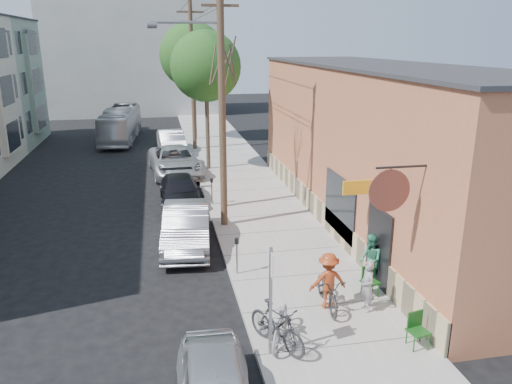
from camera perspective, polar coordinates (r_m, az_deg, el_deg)
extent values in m
plane|color=black|center=(16.11, -9.94, -11.10)|extent=(120.00, 120.00, 0.00)
cube|color=#A9A49D|center=(26.67, -1.46, 0.71)|extent=(4.50, 58.00, 0.15)
cube|color=#B56443|center=(21.69, 13.76, 5.11)|extent=(5.00, 20.00, 6.50)
cube|color=#2B2B2D|center=(21.30, 14.39, 13.83)|extent=(5.20, 20.20, 0.12)
cube|color=tan|center=(21.48, 7.13, -2.12)|extent=(0.10, 20.00, 1.10)
cube|color=black|center=(16.01, 13.87, -6.38)|extent=(0.10, 1.60, 2.60)
cube|color=black|center=(18.92, 9.55, -1.51)|extent=(0.08, 3.00, 2.20)
cylinder|color=brown|center=(12.90, 14.99, 0.14)|extent=(1.10, 0.06, 1.10)
cube|color=gold|center=(15.92, 11.59, 0.52)|extent=(1.00, 0.08, 0.45)
cube|color=gray|center=(41.42, -24.46, 11.24)|extent=(1.10, 3.20, 7.00)
cube|color=#B0B0AB|center=(56.32, -13.59, 14.87)|extent=(18.00, 8.00, 12.00)
cube|color=slate|center=(12.11, 1.68, -12.48)|extent=(0.07, 0.07, 2.80)
cube|color=silver|center=(11.65, 1.72, -8.18)|extent=(0.02, 0.45, 0.60)
cylinder|color=slate|center=(16.43, -2.18, -7.55)|extent=(0.06, 0.06, 1.10)
cylinder|color=black|center=(16.19, -2.21, -5.62)|extent=(0.14, 0.14, 0.18)
cylinder|color=slate|center=(23.38, -5.06, -0.09)|extent=(0.06, 0.06, 1.10)
cylinder|color=black|center=(23.22, -5.10, 1.33)|extent=(0.14, 0.14, 0.18)
cylinder|color=#503A28|center=(19.76, -3.91, 10.03)|extent=(0.28, 0.28, 10.00)
cube|color=#503A28|center=(19.66, -4.13, 20.50)|extent=(1.40, 0.10, 0.10)
cylinder|color=slate|center=(19.47, -11.79, 18.18)|extent=(0.35, 0.24, 0.24)
cylinder|color=#503A28|center=(35.36, -7.27, 12.92)|extent=(0.28, 0.28, 10.00)
cube|color=#503A28|center=(35.33, -7.54, 19.73)|extent=(1.80, 0.12, 0.12)
cube|color=#503A28|center=(35.31, -7.50, 18.76)|extent=(1.40, 0.10, 0.10)
cylinder|color=#44392C|center=(22.48, -3.70, 5.51)|extent=(0.24, 0.24, 5.86)
cylinder|color=#44392C|center=(29.66, -5.58, 8.00)|extent=(0.24, 0.24, 5.63)
sphere|color=#28591E|center=(29.35, -5.76, 14.12)|extent=(4.03, 4.03, 4.03)
cylinder|color=#44392C|center=(39.42, -7.06, 10.38)|extent=(0.24, 0.24, 5.97)
sphere|color=#28591E|center=(39.19, -7.24, 15.26)|extent=(4.98, 4.98, 4.98)
imported|color=gray|center=(14.56, 12.59, -10.46)|extent=(0.40, 0.58, 1.50)
imported|color=#348361|center=(16.02, 12.92, -7.55)|extent=(0.73, 0.88, 1.66)
imported|color=#993716|center=(14.50, 8.24, -9.99)|extent=(1.07, 0.62, 1.65)
imported|color=black|center=(14.64, 8.19, -11.08)|extent=(0.79, 1.99, 1.03)
imported|color=black|center=(12.76, 2.40, -15.05)|extent=(1.44, 1.98, 1.18)
imported|color=gray|center=(13.06, 2.85, -14.70)|extent=(1.36, 2.01, 1.00)
imported|color=gray|center=(18.97, -7.93, -3.95)|extent=(2.13, 4.98, 1.60)
imported|color=black|center=(23.95, -8.69, 0.10)|extent=(1.93, 4.60, 1.33)
imported|color=#BABDC3|center=(29.42, -9.24, 3.51)|extent=(3.22, 6.06, 1.62)
imported|color=#B4B6BC|center=(35.12, -9.62, 5.62)|extent=(2.06, 4.93, 1.58)
imported|color=silver|center=(40.61, -15.22, 7.48)|extent=(2.85, 9.40, 2.58)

